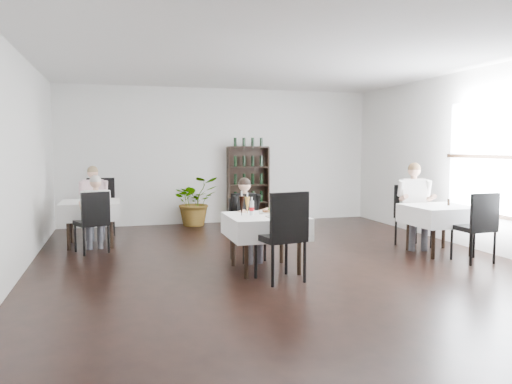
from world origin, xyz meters
TOP-DOWN VIEW (x-y plane):
  - room_shell at (0.00, 0.00)m, footprint 9.00×9.00m
  - window_right at (3.48, 0.00)m, footprint 0.06×2.30m
  - wine_shelf at (0.60, 4.31)m, footprint 0.90×0.28m
  - main_table at (-0.30, 0.00)m, footprint 1.03×1.03m
  - left_table at (-2.70, 2.50)m, footprint 0.98×0.98m
  - right_table at (2.70, 0.30)m, footprint 0.98×0.98m
  - potted_tree at (-0.62, 4.19)m, footprint 1.09×0.98m
  - main_chair_far at (-0.39, 0.75)m, footprint 0.53×0.53m
  - main_chair_near at (-0.25, -0.65)m, footprint 0.62×0.62m
  - left_chair_far at (-2.55, 3.26)m, footprint 0.54×0.55m
  - left_chair_near at (-2.63, 1.81)m, footprint 0.60×0.60m
  - right_chair_far at (2.62, 0.97)m, footprint 0.50×0.51m
  - right_chair_near at (2.82, -0.43)m, footprint 0.49×0.50m
  - diner_main at (-0.40, 0.65)m, footprint 0.52×0.55m
  - diner_left_far at (-2.67, 3.15)m, footprint 0.55×0.57m
  - diner_left_near at (-2.59, 1.89)m, footprint 0.51×0.52m
  - diner_right_far at (2.59, 0.83)m, footprint 0.61×0.65m
  - plate_far at (-0.19, 0.18)m, footprint 0.34×0.34m
  - plate_near at (-0.22, -0.24)m, footprint 0.24×0.24m
  - pilsner_dark at (-0.64, -0.02)m, footprint 0.08×0.08m
  - pilsner_lager at (-0.51, 0.15)m, footprint 0.07×0.07m
  - coke_bottle at (-0.48, 0.04)m, footprint 0.06×0.06m
  - napkin_cutlery at (-0.03, -0.14)m, footprint 0.18×0.18m
  - pepper_mill at (2.87, 0.30)m, footprint 0.05×0.05m

SIDE VIEW (x-z plane):
  - main_chair_far at x=-0.39m, z-range 0.07..1.00m
  - potted_tree at x=-0.62m, z-range 0.00..1.07m
  - left_chair_near at x=-2.63m, z-range 0.07..1.07m
  - right_chair_near at x=2.82m, z-range 0.07..1.12m
  - right_chair_far at x=2.62m, z-range 0.07..1.13m
  - left_table at x=-2.70m, z-range 0.24..1.01m
  - right_table at x=2.70m, z-range 0.24..1.01m
  - main_table at x=-0.30m, z-range 0.24..1.01m
  - left_chair_far at x=-2.55m, z-range 0.08..1.20m
  - main_chair_near at x=-0.25m, z-range 0.08..1.24m
  - diner_main at x=-0.40m, z-range 0.10..1.35m
  - diner_left_near at x=-2.59m, z-range 0.10..1.36m
  - napkin_cutlery at x=-0.03m, z-range 0.77..0.78m
  - plate_near at x=-0.22m, z-range 0.75..0.82m
  - diner_left_far at x=-2.67m, z-range 0.11..1.47m
  - plate_far at x=-0.19m, z-range 0.75..0.83m
  - pepper_mill at x=2.87m, z-range 0.77..0.88m
  - diner_right_far at x=2.59m, z-range 0.12..1.56m
  - wine_shelf at x=0.60m, z-range -0.03..1.72m
  - coke_bottle at x=-0.48m, z-range 0.75..1.00m
  - pilsner_lager at x=-0.51m, z-range 0.74..1.05m
  - pilsner_dark at x=-0.64m, z-range 0.74..1.08m
  - window_right at x=3.48m, z-range 0.57..2.42m
  - room_shell at x=0.00m, z-range -3.00..6.00m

